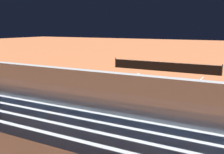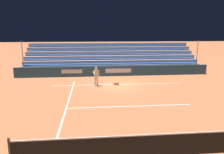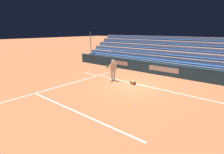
{
  "view_description": "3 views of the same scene",
  "coord_description": "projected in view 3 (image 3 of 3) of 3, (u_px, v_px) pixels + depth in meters",
  "views": [
    {
      "loc": [
        7.86,
        -14.17,
        4.41
      ],
      "look_at": [
        -0.05,
        0.45,
        1.23
      ],
      "focal_mm": 42.0,
      "sensor_mm": 36.0,
      "label": 1
    },
    {
      "loc": [
        2.49,
        18.9,
        4.85
      ],
      "look_at": [
        0.81,
        1.79,
        1.2
      ],
      "focal_mm": 35.0,
      "sensor_mm": 36.0,
      "label": 2
    },
    {
      "loc": [
        -6.68,
        10.63,
        4.05
      ],
      "look_at": [
        1.37,
        0.83,
        0.61
      ],
      "focal_mm": 28.0,
      "sensor_mm": 36.0,
      "label": 3
    }
  ],
  "objects": [
    {
      "name": "tennis_ball_on_baseline",
      "position": [
        102.0,
        85.0,
        13.08
      ],
      "size": [
        0.07,
        0.07,
        0.07
      ],
      "primitive_type": "sphere",
      "color": "#CCE533",
      "rests_on": "ground"
    },
    {
      "name": "tennis_ball_midcourt",
      "position": [
        127.0,
        81.0,
        14.23
      ],
      "size": [
        0.07,
        0.07,
        0.07
      ],
      "primitive_type": "sphere",
      "color": "#CCE533",
      "rests_on": "ground"
    },
    {
      "name": "tennis_ball_far_right",
      "position": [
        160.0,
        87.0,
        12.62
      ],
      "size": [
        0.07,
        0.07,
        0.07
      ],
      "primitive_type": "sphere",
      "color": "#CCE533",
      "rests_on": "ground"
    },
    {
      "name": "tennis_ball_far_left",
      "position": [
        143.0,
        91.0,
        11.94
      ],
      "size": [
        0.07,
        0.07,
        0.07
      ],
      "primitive_type": "sphere",
      "color": "#CCE533",
      "rests_on": "ground"
    },
    {
      "name": "court_sideline_white",
      "position": [
        55.0,
        88.0,
        12.61
      ],
      "size": [
        0.1,
        12.0,
        0.01
      ],
      "primitive_type": "cube",
      "color": "white",
      "rests_on": "ground"
    },
    {
      "name": "court_baseline_white",
      "position": [
        137.0,
        84.0,
        13.45
      ],
      "size": [
        12.0,
        0.1,
        0.01
      ],
      "primitive_type": "cube",
      "color": "white",
      "rests_on": "ground"
    },
    {
      "name": "tennis_ball_near_player",
      "position": [
        129.0,
        77.0,
        15.32
      ],
      "size": [
        0.07,
        0.07,
        0.07
      ],
      "primitive_type": "sphere",
      "color": "#CCE533",
      "rests_on": "ground"
    },
    {
      "name": "tennis_player",
      "position": [
        113.0,
        70.0,
        14.17
      ],
      "size": [
        0.58,
        1.07,
        1.71
      ],
      "color": "silver",
      "rests_on": "ground"
    },
    {
      "name": "bleacher_stand",
      "position": [
        170.0,
        62.0,
        18.07
      ],
      "size": [
        19.97,
        4.0,
        3.85
      ],
      "color": "#9EA3A8",
      "rests_on": "ground"
    },
    {
      "name": "court_service_line_white",
      "position": [
        75.0,
        111.0,
        8.98
      ],
      "size": [
        8.22,
        0.1,
        0.01
      ],
      "primitive_type": "cube",
      "color": "white",
      "rests_on": "ground"
    },
    {
      "name": "tennis_ball_by_box",
      "position": [
        130.0,
        105.0,
        9.61
      ],
      "size": [
        0.07,
        0.07,
        0.07
      ],
      "primitive_type": "sphere",
      "color": "#CCE533",
      "rests_on": "ground"
    },
    {
      "name": "back_wall_sponsor_board",
      "position": [
        159.0,
        69.0,
        16.18
      ],
      "size": [
        21.03,
        0.25,
        1.1
      ],
      "color": "navy",
      "rests_on": "ground"
    },
    {
      "name": "tennis_ball_stray_back",
      "position": [
        193.0,
        93.0,
        11.42
      ],
      "size": [
        0.07,
        0.07,
        0.07
      ],
      "primitive_type": "sphere",
      "color": "#CCE533",
      "rests_on": "ground"
    },
    {
      "name": "ball_box_cardboard",
      "position": [
        133.0,
        83.0,
        13.4
      ],
      "size": [
        0.48,
        0.43,
        0.26
      ],
      "primitive_type": "cube",
      "rotation": [
        0.0,
        0.0,
        -0.38
      ],
      "color": "#A87F51",
      "rests_on": "ground"
    },
    {
      "name": "tennis_ball_toward_net",
      "position": [
        99.0,
        80.0,
        14.46
      ],
      "size": [
        0.07,
        0.07,
        0.07
      ],
      "primitive_type": "sphere",
      "color": "#CCE533",
      "rests_on": "ground"
    },
    {
      "name": "ground_plane",
      "position": [
        133.0,
        86.0,
        13.08
      ],
      "size": [
        160.0,
        160.0,
        0.0
      ],
      "primitive_type": "plane",
      "color": "#B7663D"
    }
  ]
}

